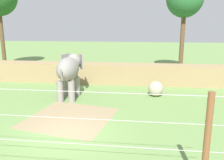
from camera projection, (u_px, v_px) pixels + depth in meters
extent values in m
plane|color=#6B8E4C|center=(65.00, 135.00, 11.17)|extent=(120.00, 120.00, 0.00)
cube|color=#937F5B|center=(70.00, 118.00, 13.20)|extent=(5.20, 5.23, 0.01)
cube|color=#997F56|center=(102.00, 73.00, 21.00)|extent=(36.00, 1.80, 1.68)
cylinder|color=gray|center=(66.00, 86.00, 17.16)|extent=(0.44, 0.44, 1.40)
cylinder|color=gray|center=(77.00, 86.00, 17.08)|extent=(0.44, 0.44, 1.40)
cylinder|color=gray|center=(60.00, 92.00, 15.77)|extent=(0.44, 0.44, 1.40)
cylinder|color=gray|center=(72.00, 92.00, 15.69)|extent=(0.44, 0.44, 1.40)
ellipsoid|color=gray|center=(68.00, 69.00, 16.11)|extent=(1.47, 2.64, 1.60)
ellipsoid|color=gray|center=(74.00, 61.00, 17.63)|extent=(1.13, 1.02, 1.16)
cube|color=gray|center=(66.00, 61.00, 17.59)|extent=(0.45, 0.87, 1.10)
cube|color=gray|center=(82.00, 62.00, 17.47)|extent=(0.49, 0.85, 1.10)
cylinder|color=gray|center=(75.00, 66.00, 18.14)|extent=(0.33, 0.50, 0.63)
cylinder|color=gray|center=(76.00, 71.00, 18.36)|extent=(0.27, 0.36, 0.59)
cylinder|color=gray|center=(77.00, 76.00, 18.53)|extent=(0.21, 0.21, 0.55)
cylinder|color=gray|center=(61.00, 75.00, 14.72)|extent=(0.11, 0.31, 0.80)
sphere|color=tan|center=(156.00, 89.00, 17.04)|extent=(1.09, 1.09, 1.09)
cylinder|color=brown|center=(207.00, 146.00, 6.88)|extent=(0.19, 0.19, 3.25)
cylinder|color=#B7B7BC|center=(30.00, 141.00, 7.57)|extent=(11.78, 0.02, 0.02)
cylinder|color=#B7B7BC|center=(28.00, 116.00, 7.38)|extent=(11.78, 0.02, 0.02)
cylinder|color=#B7B7BC|center=(26.00, 90.00, 7.19)|extent=(11.78, 0.02, 0.02)
cylinder|color=brown|center=(182.00, 44.00, 24.62)|extent=(0.44, 0.44, 6.04)
cylinder|color=brown|center=(3.00, 41.00, 27.41)|extent=(0.44, 0.44, 6.34)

